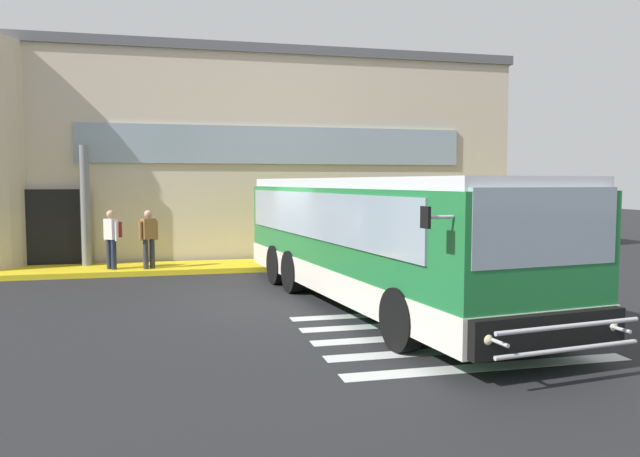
{
  "coord_description": "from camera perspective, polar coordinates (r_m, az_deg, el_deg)",
  "views": [
    {
      "loc": [
        -2.33,
        -13.7,
        2.62
      ],
      "look_at": [
        1.08,
        0.56,
        1.5
      ],
      "focal_mm": 34.34,
      "sensor_mm": 36.0,
      "label": 1
    }
  ],
  "objects": [
    {
      "name": "ground_plane",
      "position": [
        14.14,
        -3.74,
        -6.36
      ],
      "size": [
        80.0,
        90.0,
        0.02
      ],
      "primitive_type": "cube",
      "color": "#232326",
      "rests_on": "ground"
    },
    {
      "name": "bus_main_foreground",
      "position": [
        12.98,
        5.19,
        -1.34
      ],
      "size": [
        3.89,
        11.1,
        2.7
      ],
      "color": "#1E7238",
      "rests_on": "ground"
    },
    {
      "name": "boarding_curb",
      "position": [
        18.82,
        -6.21,
        -3.43
      ],
      "size": [
        22.43,
        2.0,
        0.15
      ],
      "primitive_type": "cube",
      "color": "yellow",
      "rests_on": "ground"
    },
    {
      "name": "passenger_by_doorway",
      "position": [
        18.04,
        -15.68,
        -0.69
      ],
      "size": [
        0.52,
        0.39,
        1.68
      ],
      "color": "#2D2D33",
      "rests_on": "boarding_curb"
    },
    {
      "name": "bay_paint_stripes",
      "position": [
        10.76,
        10.89,
        -9.78
      ],
      "size": [
        4.4,
        3.96,
        0.01
      ],
      "color": "silver",
      "rests_on": "ground"
    },
    {
      "name": "terminal_building",
      "position": [
        25.34,
        -9.74,
        6.3
      ],
      "size": [
        20.23,
        13.8,
        7.02
      ],
      "color": "beige",
      "rests_on": "ground"
    },
    {
      "name": "entry_support_column",
      "position": [
        19.28,
        -21.04,
        2.0
      ],
      "size": [
        0.28,
        0.28,
        3.54
      ],
      "primitive_type": "cylinder",
      "color": "slate",
      "rests_on": "boarding_curb"
    },
    {
      "name": "passenger_near_column",
      "position": [
        18.25,
        -18.82,
        -0.6
      ],
      "size": [
        0.5,
        0.52,
        1.68
      ],
      "color": "#1E2338",
      "rests_on": "boarding_curb"
    }
  ]
}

